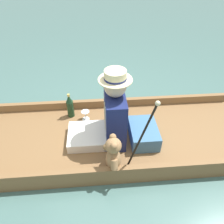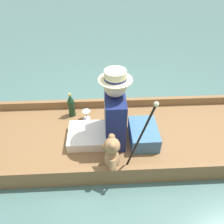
% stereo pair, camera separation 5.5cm
% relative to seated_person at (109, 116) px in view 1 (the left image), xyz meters
% --- Properties ---
extents(ground_plane, '(16.00, 16.00, 0.00)m').
position_rel_seated_person_xyz_m(ground_plane, '(0.05, -0.06, -0.44)').
color(ground_plane, '#476B66').
extents(punt_boat, '(1.17, 3.25, 0.22)m').
position_rel_seated_person_xyz_m(punt_boat, '(0.05, -0.06, -0.38)').
color(punt_boat, brown).
rests_on(punt_boat, ground_plane).
extents(seat_cushion, '(0.43, 0.30, 0.18)m').
position_rel_seated_person_xyz_m(seat_cushion, '(-0.04, -0.39, -0.24)').
color(seat_cushion, teal).
rests_on(seat_cushion, punt_boat).
extents(seated_person, '(0.45, 0.69, 0.87)m').
position_rel_seated_person_xyz_m(seated_person, '(0.00, 0.00, 0.00)').
color(seated_person, white).
rests_on(seated_person, punt_boat).
extents(teddy_bear, '(0.30, 0.17, 0.42)m').
position_rel_seated_person_xyz_m(teddy_bear, '(-0.42, -0.01, -0.13)').
color(teddy_bear, '#9E754C').
rests_on(teddy_bear, punt_boat).
extents(wine_glass, '(0.10, 0.10, 0.12)m').
position_rel_seated_person_xyz_m(wine_glass, '(0.36, 0.27, -0.24)').
color(wine_glass, silver).
rests_on(wine_glass, punt_boat).
extents(walking_cane, '(0.04, 0.25, 0.83)m').
position_rel_seated_person_xyz_m(walking_cane, '(-0.43, -0.27, 0.16)').
color(walking_cane, black).
rests_on(walking_cane, punt_boat).
extents(champagne_bottle, '(0.09, 0.09, 0.34)m').
position_rel_seated_person_xyz_m(champagne_bottle, '(0.44, 0.46, -0.17)').
color(champagne_bottle, '#19381E').
rests_on(champagne_bottle, punt_boat).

